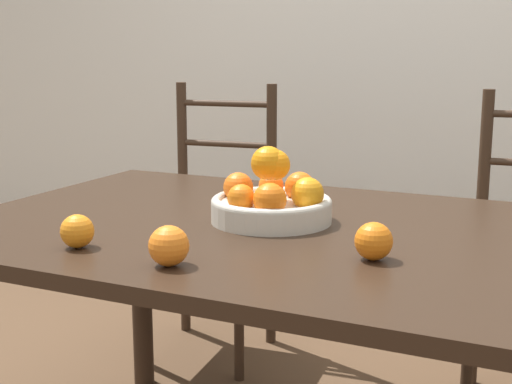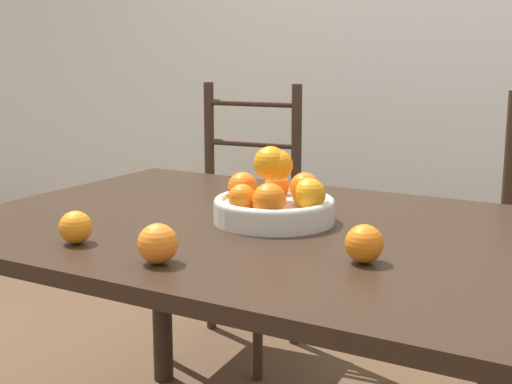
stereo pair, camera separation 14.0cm
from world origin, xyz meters
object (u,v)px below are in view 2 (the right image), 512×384
Objects in this scene: fruit_bowl at (275,199)px; orange_loose_0 at (76,227)px; chair_left at (237,228)px; orange_loose_1 at (158,244)px; orange_loose_2 at (364,244)px.

orange_loose_0 is at bearing -125.93° from fruit_bowl.
orange_loose_0 is 1.25m from chair_left.
orange_loose_0 is at bearing 173.45° from orange_loose_1.
chair_left is at bearing 132.29° from orange_loose_2.
fruit_bowl is 0.38m from orange_loose_2.
fruit_bowl reaches higher than orange_loose_1.
chair_left is (-0.91, 1.00, -0.30)m from orange_loose_2.
orange_loose_1 is at bearing -6.55° from orange_loose_0.
orange_loose_2 is (0.60, 0.18, 0.00)m from orange_loose_0.
chair_left is at bearing 104.83° from orange_loose_0.
orange_loose_1 is at bearing -149.35° from orange_loose_2.
orange_loose_2 reaches higher than orange_loose_0.
fruit_bowl is at bearing 146.42° from orange_loose_2.
fruit_bowl is 3.83× the size of orange_loose_2.
fruit_bowl is 0.28× the size of chair_left.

